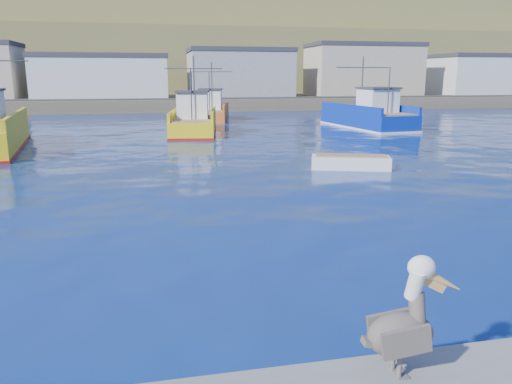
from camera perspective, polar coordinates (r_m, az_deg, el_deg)
ground at (r=11.19m, az=9.56°, el=-11.88°), size 260.00×260.00×0.00m
dock_bollards at (r=8.50m, az=22.50°, el=-16.38°), size 36.20×0.20×0.30m
far_shore at (r=118.73m, az=-10.63°, el=15.00°), size 200.00×81.00×24.00m
trawler_yellow_b at (r=42.00m, az=-7.09°, el=7.96°), size 4.97×10.45×6.35m
trawler_blue at (r=47.54m, az=12.73°, el=8.42°), size 5.44×11.71×6.52m
boat_orange at (r=54.71m, az=-5.11°, el=9.27°), size 4.94×9.14×6.13m
skiff_mid at (r=26.30m, az=10.75°, el=3.24°), size 4.22×2.63×0.87m
pelican at (r=7.60m, az=16.58°, el=-14.34°), size 1.45×0.63×1.79m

